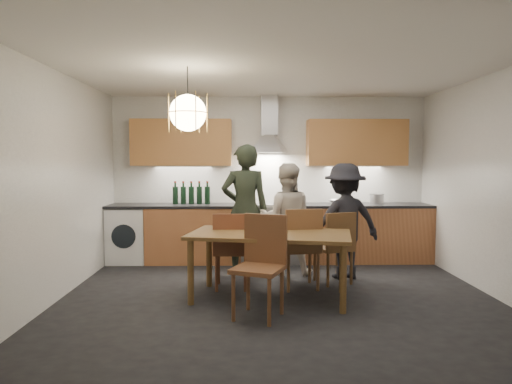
{
  "coord_description": "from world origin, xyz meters",
  "views": [
    {
      "loc": [
        -0.36,
        -5.12,
        1.59
      ],
      "look_at": [
        -0.25,
        0.4,
        1.2
      ],
      "focal_mm": 32.0,
      "sensor_mm": 36.0,
      "label": 1
    }
  ],
  "objects_px": {
    "person_left": "(245,209)",
    "person_right": "(344,221)",
    "dining_table": "(270,240)",
    "chair_front": "(262,258)",
    "wine_bottles": "(191,193)",
    "person_mid": "(286,219)",
    "stock_pot": "(377,199)",
    "mixing_bowl": "(338,202)",
    "chair_back_left": "(231,246)"
  },
  "relations": [
    {
      "from": "person_left",
      "to": "person_right",
      "type": "distance_m",
      "value": 1.37
    },
    {
      "from": "dining_table",
      "to": "person_left",
      "type": "relative_size",
      "value": 1.08
    },
    {
      "from": "chair_front",
      "to": "wine_bottles",
      "type": "distance_m",
      "value": 2.79
    },
    {
      "from": "dining_table",
      "to": "person_mid",
      "type": "relative_size",
      "value": 1.26
    },
    {
      "from": "person_left",
      "to": "wine_bottles",
      "type": "bearing_deg",
      "value": -50.2
    },
    {
      "from": "person_left",
      "to": "wine_bottles",
      "type": "relative_size",
      "value": 3.09
    },
    {
      "from": "dining_table",
      "to": "chair_front",
      "type": "xyz_separation_m",
      "value": [
        -0.11,
        -0.55,
        -0.08
      ]
    },
    {
      "from": "person_right",
      "to": "stock_pot",
      "type": "relative_size",
      "value": 7.17
    },
    {
      "from": "chair_front",
      "to": "person_mid",
      "type": "bearing_deg",
      "value": 99.93
    },
    {
      "from": "person_mid",
      "to": "person_right",
      "type": "bearing_deg",
      "value": 166.64
    },
    {
      "from": "stock_pot",
      "to": "dining_table",
      "type": "bearing_deg",
      "value": -132.48
    },
    {
      "from": "person_right",
      "to": "stock_pot",
      "type": "distance_m",
      "value": 1.28
    },
    {
      "from": "person_mid",
      "to": "mixing_bowl",
      "type": "height_order",
      "value": "person_mid"
    },
    {
      "from": "person_right",
      "to": "dining_table",
      "type": "bearing_deg",
      "value": 28.77
    },
    {
      "from": "stock_pot",
      "to": "wine_bottles",
      "type": "height_order",
      "value": "wine_bottles"
    },
    {
      "from": "person_left",
      "to": "stock_pot",
      "type": "xyz_separation_m",
      "value": [
        2.06,
        0.75,
        0.07
      ]
    },
    {
      "from": "dining_table",
      "to": "mixing_bowl",
      "type": "relative_size",
      "value": 6.63
    },
    {
      "from": "person_mid",
      "to": "stock_pot",
      "type": "bearing_deg",
      "value": -147.57
    },
    {
      "from": "stock_pot",
      "to": "wine_bottles",
      "type": "relative_size",
      "value": 0.37
    },
    {
      "from": "stock_pot",
      "to": "chair_front",
      "type": "bearing_deg",
      "value": -127.19
    },
    {
      "from": "dining_table",
      "to": "chair_front",
      "type": "distance_m",
      "value": 0.57
    },
    {
      "from": "mixing_bowl",
      "to": "stock_pot",
      "type": "distance_m",
      "value": 0.61
    },
    {
      "from": "person_mid",
      "to": "stock_pot",
      "type": "height_order",
      "value": "person_mid"
    },
    {
      "from": "person_right",
      "to": "mixing_bowl",
      "type": "distance_m",
      "value": 1.04
    },
    {
      "from": "chair_back_left",
      "to": "stock_pot",
      "type": "xyz_separation_m",
      "value": [
        2.23,
        1.58,
        0.43
      ]
    },
    {
      "from": "person_right",
      "to": "person_left",
      "type": "bearing_deg",
      "value": -24.24
    },
    {
      "from": "chair_front",
      "to": "mixing_bowl",
      "type": "height_order",
      "value": "chair_front"
    },
    {
      "from": "chair_front",
      "to": "person_mid",
      "type": "relative_size",
      "value": 0.66
    },
    {
      "from": "dining_table",
      "to": "chair_front",
      "type": "bearing_deg",
      "value": -90.39
    },
    {
      "from": "chair_back_left",
      "to": "person_left",
      "type": "xyz_separation_m",
      "value": [
        0.17,
        0.83,
        0.36
      ]
    },
    {
      "from": "chair_front",
      "to": "wine_bottles",
      "type": "xyz_separation_m",
      "value": [
        -1.02,
        2.55,
        0.49
      ]
    },
    {
      "from": "person_mid",
      "to": "chair_back_left",
      "type": "bearing_deg",
      "value": 51.77
    },
    {
      "from": "chair_front",
      "to": "mixing_bowl",
      "type": "distance_m",
      "value": 2.81
    },
    {
      "from": "dining_table",
      "to": "chair_back_left",
      "type": "height_order",
      "value": "chair_back_left"
    },
    {
      "from": "chair_back_left",
      "to": "chair_front",
      "type": "xyz_separation_m",
      "value": [
        0.34,
        -0.91,
        0.05
      ]
    },
    {
      "from": "chair_back_left",
      "to": "person_mid",
      "type": "distance_m",
      "value": 1.11
    },
    {
      "from": "person_mid",
      "to": "wine_bottles",
      "type": "distance_m",
      "value": 1.68
    },
    {
      "from": "mixing_bowl",
      "to": "person_left",
      "type": "bearing_deg",
      "value": -153.16
    },
    {
      "from": "dining_table",
      "to": "chair_front",
      "type": "relative_size",
      "value": 1.89
    },
    {
      "from": "dining_table",
      "to": "chair_back_left",
      "type": "relative_size",
      "value": 2.05
    },
    {
      "from": "person_right",
      "to": "mixing_bowl",
      "type": "bearing_deg",
      "value": -108.73
    },
    {
      "from": "person_left",
      "to": "wine_bottles",
      "type": "distance_m",
      "value": 1.18
    },
    {
      "from": "person_mid",
      "to": "wine_bottles",
      "type": "relative_size",
      "value": 2.64
    },
    {
      "from": "person_mid",
      "to": "person_right",
      "type": "distance_m",
      "value": 0.8
    },
    {
      "from": "chair_back_left",
      "to": "wine_bottles",
      "type": "height_order",
      "value": "wine_bottles"
    },
    {
      "from": "chair_back_left",
      "to": "person_left",
      "type": "height_order",
      "value": "person_left"
    },
    {
      "from": "dining_table",
      "to": "chair_back_left",
      "type": "distance_m",
      "value": 0.6
    },
    {
      "from": "dining_table",
      "to": "stock_pot",
      "type": "xyz_separation_m",
      "value": [
        1.78,
        1.94,
        0.3
      ]
    },
    {
      "from": "person_right",
      "to": "stock_pot",
      "type": "xyz_separation_m",
      "value": [
        0.73,
        1.03,
        0.2
      ]
    },
    {
      "from": "person_left",
      "to": "person_right",
      "type": "height_order",
      "value": "person_left"
    }
  ]
}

